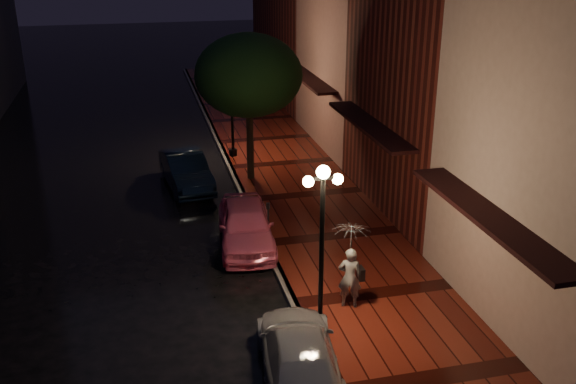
{
  "coord_description": "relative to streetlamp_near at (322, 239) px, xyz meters",
  "views": [
    {
      "loc": [
        -3.62,
        -18.13,
        9.27
      ],
      "look_at": [
        0.98,
        1.07,
        1.4
      ],
      "focal_mm": 40.0,
      "sensor_mm": 36.0,
      "label": 1
    }
  ],
  "objects": [
    {
      "name": "woman_with_umbrella",
      "position": [
        1.04,
        0.83,
        -0.89
      ],
      "size": [
        0.98,
        1.0,
        2.36
      ],
      "rotation": [
        0.0,
        0.0,
        2.76
      ],
      "color": "silver",
      "rests_on": "sidewalk"
    },
    {
      "name": "sidewalk",
      "position": [
        1.9,
        5.0,
        -2.53
      ],
      "size": [
        4.5,
        60.0,
        0.15
      ],
      "primitive_type": "cube",
      "color": "#40110B",
      "rests_on": "ground"
    },
    {
      "name": "navy_car",
      "position": [
        -2.35,
        10.95,
        -1.9
      ],
      "size": [
        1.99,
        4.38,
        1.4
      ],
      "primitive_type": "imported",
      "rotation": [
        0.0,
        0.0,
        0.12
      ],
      "color": "black",
      "rests_on": "ground"
    },
    {
      "name": "streetlamp_far",
      "position": [
        0.0,
        14.0,
        0.0
      ],
      "size": [
        0.96,
        0.36,
        4.31
      ],
      "color": "black",
      "rests_on": "sidewalk"
    },
    {
      "name": "storefront_extra",
      "position": [
        6.65,
        25.0,
        2.4
      ],
      "size": [
        5.0,
        12.0,
        10.0
      ],
      "primitive_type": "cube",
      "color": "#511914",
      "rests_on": "ground"
    },
    {
      "name": "storefront_mid",
      "position": [
        6.65,
        7.0,
        2.9
      ],
      "size": [
        5.0,
        8.0,
        11.0
      ],
      "primitive_type": "cube",
      "color": "#511914",
      "rests_on": "ground"
    },
    {
      "name": "pink_car",
      "position": [
        -0.95,
        5.29,
        -1.88
      ],
      "size": [
        2.09,
        4.36,
        1.44
      ],
      "primitive_type": "imported",
      "rotation": [
        0.0,
        0.0,
        -0.1
      ],
      "color": "#EF6285",
      "rests_on": "ground"
    },
    {
      "name": "streetlamp_near",
      "position": [
        0.0,
        0.0,
        0.0
      ],
      "size": [
        0.96,
        0.36,
        4.31
      ],
      "color": "black",
      "rests_on": "sidewalk"
    },
    {
      "name": "curb",
      "position": [
        -0.35,
        5.0,
        -2.53
      ],
      "size": [
        0.25,
        60.0,
        0.15
      ],
      "primitive_type": "cube",
      "color": "#595451",
      "rests_on": "ground"
    },
    {
      "name": "parking_meter",
      "position": [
        -0.2,
        5.36,
        -1.71
      ],
      "size": [
        0.13,
        0.11,
        1.22
      ],
      "rotation": [
        0.0,
        0.0,
        -0.29
      ],
      "color": "black",
      "rests_on": "sidewalk"
    },
    {
      "name": "street_tree",
      "position": [
        0.26,
        10.99,
        1.64
      ],
      "size": [
        4.16,
        4.16,
        5.8
      ],
      "color": "black",
      "rests_on": "sidewalk"
    },
    {
      "name": "silver_car",
      "position": [
        -0.95,
        -1.55,
        -1.99
      ],
      "size": [
        2.24,
        4.41,
        1.22
      ],
      "primitive_type": "imported",
      "rotation": [
        0.0,
        0.0,
        3.01
      ],
      "color": "#9999A0",
      "rests_on": "ground"
    },
    {
      "name": "storefront_far",
      "position": [
        6.65,
        15.0,
        1.9
      ],
      "size": [
        5.0,
        8.0,
        9.0
      ],
      "primitive_type": "cube",
      "color": "#8C5951",
      "rests_on": "ground"
    },
    {
      "name": "ground",
      "position": [
        -0.35,
        5.0,
        -2.6
      ],
      "size": [
        120.0,
        120.0,
        0.0
      ],
      "primitive_type": "plane",
      "color": "black",
      "rests_on": "ground"
    }
  ]
}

